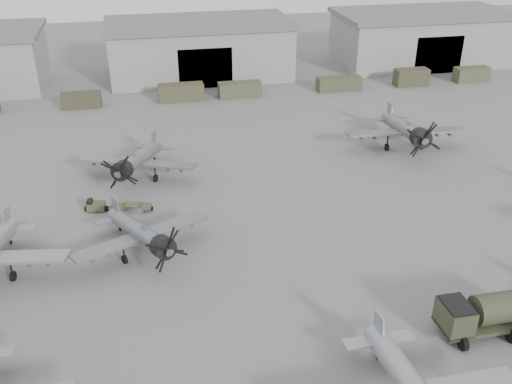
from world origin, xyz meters
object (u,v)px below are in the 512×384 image
at_px(aircraft_far_0, 136,161).
at_px(tug_trailer, 110,206).
at_px(aircraft_mid_1, 143,234).
at_px(aircraft_far_1, 407,130).
at_px(fuel_tanker, 494,311).

height_order(aircraft_far_0, tug_trailer, aircraft_far_0).
bearing_deg(tug_trailer, aircraft_far_0, 75.93).
height_order(aircraft_mid_1, aircraft_far_1, aircraft_far_1).
height_order(aircraft_far_1, tug_trailer, aircraft_far_1).
xyz_separation_m(aircraft_mid_1, fuel_tanker, (22.65, -13.88, -0.41)).
bearing_deg(aircraft_far_1, aircraft_far_0, -171.57).
bearing_deg(aircraft_mid_1, aircraft_far_0, 66.35).
bearing_deg(aircraft_far_0, aircraft_far_1, 24.70).
height_order(fuel_tanker, tug_trailer, fuel_tanker).
bearing_deg(tug_trailer, aircraft_mid_1, -59.87).
distance_m(fuel_tanker, tug_trailer, 33.91).
relative_size(aircraft_far_1, tug_trailer, 2.28).
bearing_deg(fuel_tanker, aircraft_far_1, 75.72).
distance_m(aircraft_far_0, aircraft_far_1, 30.41).
bearing_deg(aircraft_far_0, fuel_tanker, -29.20).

